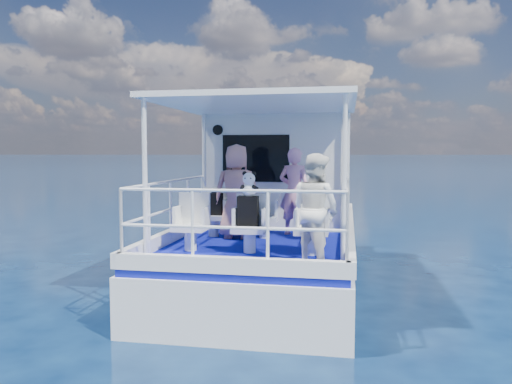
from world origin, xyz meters
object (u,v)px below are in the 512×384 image
at_px(backpack_center, 248,211).
at_px(panda, 249,184).
at_px(passenger_port_fwd, 237,191).
at_px(passenger_stbd_aft, 315,209).

bearing_deg(backpack_center, panda, -5.40).
bearing_deg(backpack_center, passenger_port_fwd, 110.12).
distance_m(passenger_stbd_aft, backpack_center, 1.19).
height_order(passenger_port_fwd, panda, passenger_port_fwd).
xyz_separation_m(passenger_port_fwd, panda, (0.45, -1.17, 0.20)).
distance_m(passenger_port_fwd, backpack_center, 1.26).
height_order(backpack_center, panda, panda).
relative_size(passenger_port_fwd, passenger_stbd_aft, 1.11).
distance_m(passenger_port_fwd, passenger_stbd_aft, 2.30).
bearing_deg(passenger_stbd_aft, passenger_port_fwd, -11.72).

